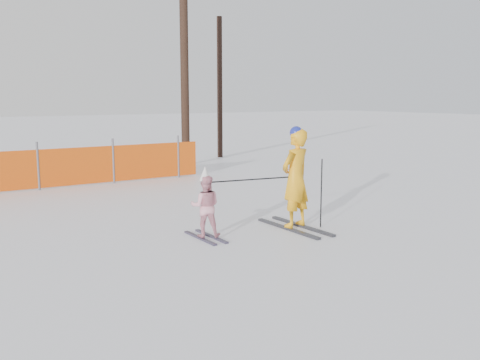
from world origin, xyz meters
name	(u,v)px	position (x,y,z in m)	size (l,w,h in m)	color
ground	(257,244)	(0.00, 0.00, 0.00)	(120.00, 120.00, 0.00)	white
adult	(295,178)	(1.19, 0.49, 0.93)	(0.73, 1.73, 1.87)	black
child	(205,206)	(-0.51, 0.79, 0.56)	(0.64, 1.03, 1.24)	black
ski_poles	(285,186)	(0.94, 0.48, 0.81)	(2.05, 0.51, 1.28)	black
tree_trunks	(196,73)	(4.42, 10.13, 3.20)	(2.53, 1.72, 6.82)	black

